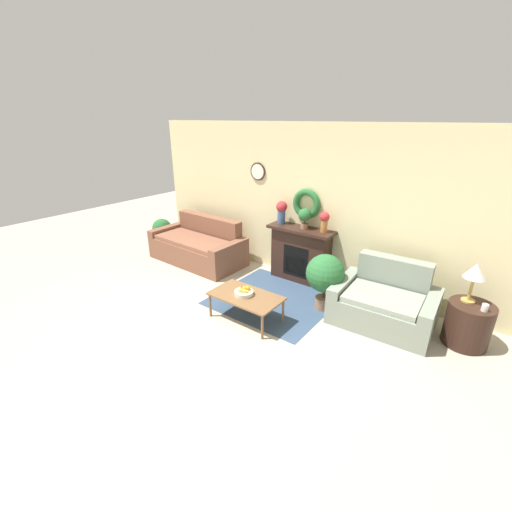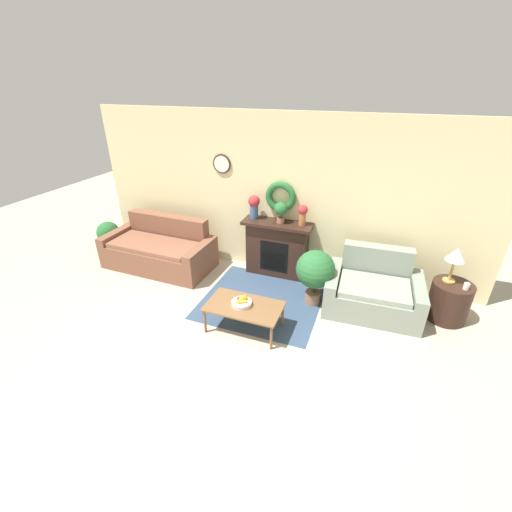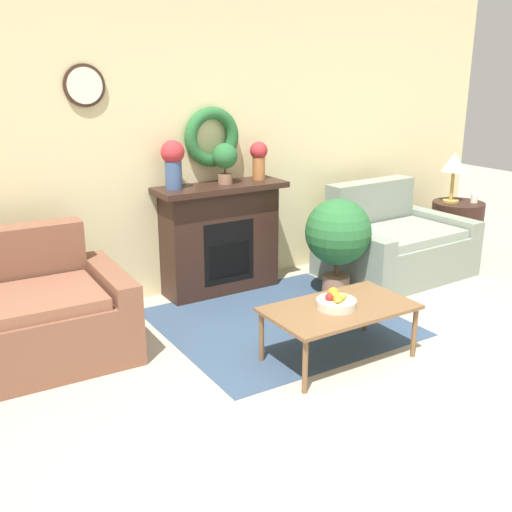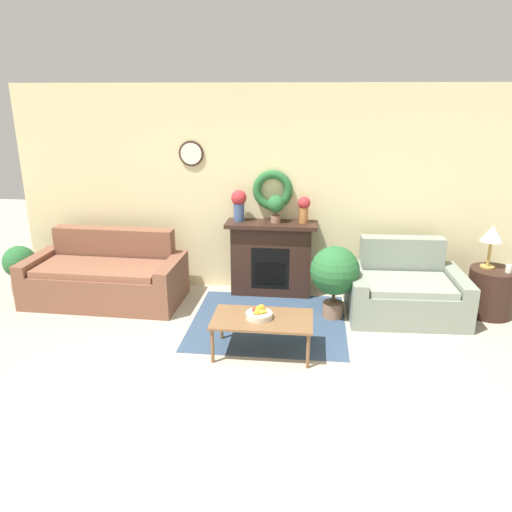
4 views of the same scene
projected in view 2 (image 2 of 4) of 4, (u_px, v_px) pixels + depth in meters
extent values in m
plane|color=#ADA38E|center=(205.00, 377.00, 4.02)|extent=(16.00, 16.00, 0.00)
cube|color=#334760|center=(262.00, 300.00, 5.41)|extent=(1.80, 1.69, 0.01)
cube|color=beige|center=(279.00, 197.00, 5.73)|extent=(6.80, 0.06, 2.70)
cylinder|color=#382319|center=(222.00, 164.00, 5.79)|extent=(0.32, 0.02, 0.32)
cylinder|color=white|center=(222.00, 164.00, 5.78)|extent=(0.28, 0.01, 0.28)
torus|color=#286633|center=(281.00, 197.00, 5.63)|extent=(0.52, 0.11, 0.52)
cube|color=#331E16|center=(277.00, 249.00, 5.96)|extent=(1.04, 0.34, 0.94)
cube|color=black|center=(274.00, 257.00, 5.86)|extent=(0.50, 0.02, 0.56)
cube|color=orange|center=(274.00, 261.00, 5.88)|extent=(0.40, 0.01, 0.31)
cube|color=#331E16|center=(277.00, 224.00, 5.70)|extent=(1.18, 0.41, 0.05)
cube|color=brown|center=(156.00, 258.00, 6.21)|extent=(1.64, 0.78, 0.44)
cube|color=brown|center=(170.00, 237.00, 6.49)|extent=(1.62, 0.25, 0.88)
cube|color=brown|center=(120.00, 244.00, 6.55)|extent=(0.19, 0.95, 0.58)
cube|color=brown|center=(201.00, 261.00, 5.96)|extent=(0.19, 0.95, 0.58)
cube|color=brown|center=(154.00, 245.00, 6.08)|extent=(1.57, 0.72, 0.08)
cube|color=gray|center=(372.00, 301.00, 5.04)|extent=(1.05, 0.81, 0.40)
cube|color=gray|center=(375.00, 271.00, 5.34)|extent=(1.03, 0.26, 0.88)
cube|color=gray|center=(332.00, 287.00, 5.26)|extent=(0.21, 0.99, 0.54)
cube|color=gray|center=(416.00, 301.00, 4.93)|extent=(0.21, 0.99, 0.54)
cube|color=gray|center=(374.00, 288.00, 4.93)|extent=(1.01, 0.75, 0.08)
cube|color=brown|center=(244.00, 306.00, 4.63)|extent=(1.03, 0.59, 0.03)
cylinder|color=brown|center=(205.00, 321.00, 4.65)|extent=(0.04, 0.04, 0.37)
cylinder|color=brown|center=(271.00, 338.00, 4.36)|extent=(0.04, 0.04, 0.37)
cylinder|color=brown|center=(221.00, 301.00, 5.08)|extent=(0.04, 0.04, 0.37)
cylinder|color=brown|center=(283.00, 315.00, 4.78)|extent=(0.04, 0.04, 0.37)
cylinder|color=beige|center=(242.00, 303.00, 4.62)|extent=(0.27, 0.27, 0.06)
sphere|color=#B2231E|center=(239.00, 299.00, 4.62)|extent=(0.06, 0.06, 0.06)
sphere|color=orange|center=(240.00, 301.00, 4.57)|extent=(0.07, 0.07, 0.07)
sphere|color=orange|center=(242.00, 299.00, 4.61)|extent=(0.08, 0.08, 0.08)
sphere|color=orange|center=(245.00, 298.00, 4.63)|extent=(0.08, 0.08, 0.08)
ellipsoid|color=yellow|center=(241.00, 302.00, 4.56)|extent=(0.17, 0.11, 0.04)
cylinder|color=#331E16|center=(449.00, 301.00, 4.89)|extent=(0.55, 0.55, 0.58)
cylinder|color=#B28E42|center=(449.00, 280.00, 4.81)|extent=(0.17, 0.17, 0.02)
cylinder|color=#B28E42|center=(452.00, 270.00, 4.74)|extent=(0.04, 0.04, 0.31)
cone|color=silver|center=(457.00, 254.00, 4.62)|extent=(0.26, 0.26, 0.20)
cylinder|color=silver|center=(466.00, 286.00, 4.61)|extent=(0.07, 0.07, 0.09)
cylinder|color=#3D5684|center=(254.00, 212.00, 5.80)|extent=(0.14, 0.14, 0.23)
sphere|color=#B72D33|center=(254.00, 201.00, 5.71)|extent=(0.20, 0.20, 0.20)
cylinder|color=#AD6B38|center=(302.00, 219.00, 5.54)|extent=(0.11, 0.11, 0.20)
sphere|color=#B72D33|center=(303.00, 210.00, 5.47)|extent=(0.16, 0.16, 0.16)
cylinder|color=#8E664C|center=(281.00, 220.00, 5.66)|extent=(0.13, 0.13, 0.09)
cylinder|color=#4C3823|center=(281.00, 216.00, 5.63)|extent=(0.02, 0.02, 0.06)
sphere|color=#286633|center=(281.00, 209.00, 5.57)|extent=(0.22, 0.22, 0.22)
cylinder|color=#8E664C|center=(112.00, 250.00, 6.81)|extent=(0.29, 0.29, 0.16)
cylinder|color=#4C3823|center=(111.00, 244.00, 6.74)|extent=(0.05, 0.05, 0.12)
sphere|color=#286633|center=(108.00, 232.00, 6.63)|extent=(0.43, 0.43, 0.43)
cylinder|color=#8E664C|center=(313.00, 297.00, 5.32)|extent=(0.24, 0.24, 0.19)
cylinder|color=#4C3823|center=(314.00, 288.00, 5.24)|extent=(0.04, 0.04, 0.16)
sphere|color=#286633|center=(315.00, 269.00, 5.09)|extent=(0.58, 0.58, 0.58)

